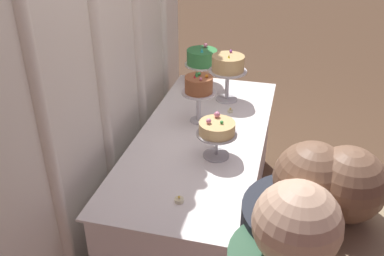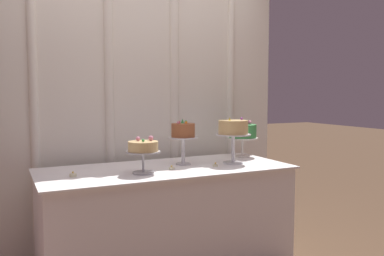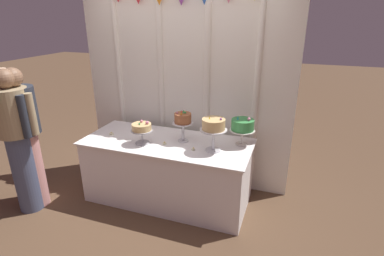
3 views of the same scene
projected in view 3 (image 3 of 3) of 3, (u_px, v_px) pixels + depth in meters
ground_plane at (166, 202)px, 3.68m from camera, size 24.00×24.00×0.00m
draped_curtain at (183, 73)px, 3.74m from camera, size 2.74×0.16×2.72m
cake_table at (168, 171)px, 3.63m from camera, size 1.96×0.84×0.78m
cake_display_leftmost at (142, 128)px, 3.37m from camera, size 0.25×0.25×0.27m
cake_display_midleft at (183, 120)px, 3.40m from camera, size 0.24×0.24×0.38m
cake_display_midright at (214, 126)px, 3.15m from camera, size 0.29×0.29×0.39m
cake_display_rightmost at (243, 126)px, 3.32m from camera, size 0.28×0.28×0.34m
tealight_far_left at (111, 134)px, 3.67m from camera, size 0.05×0.05×0.04m
tealight_near_left at (164, 143)px, 3.41m from camera, size 0.05×0.05×0.03m
tealight_near_right at (193, 149)px, 3.26m from camera, size 0.04×0.04×0.03m
guest_man_pink_jacket at (25, 135)px, 3.35m from camera, size 0.49×0.49×1.65m
guest_girl_blue_dress at (15, 132)px, 3.41m from camera, size 0.48×0.67×1.63m
guest_man_dark_suit at (18, 138)px, 3.27m from camera, size 0.53×0.43×1.65m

